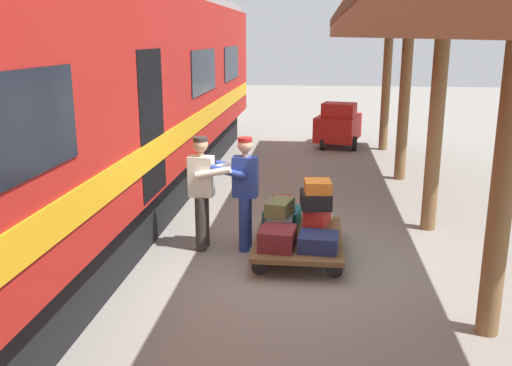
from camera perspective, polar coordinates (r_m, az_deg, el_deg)
name	(u,v)px	position (r m, az deg, el deg)	size (l,w,h in m)	color
ground_plane	(304,263)	(8.07, 4.86, -8.10)	(60.00, 60.00, 0.00)	gray
platform_canopy	(469,22)	(7.67, 20.75, 14.98)	(3.20, 17.94, 3.56)	brown
train_car	(47,114)	(8.39, -20.43, 6.54)	(3.02, 20.77, 4.00)	#B21E19
luggage_cart	(299,239)	(8.27, 4.38, -5.64)	(1.25, 1.92, 0.29)	brown
suitcase_navy_fabric	(319,242)	(7.72, 6.36, -5.97)	(0.52, 0.48, 0.22)	navy
suitcase_slate_roller	(280,225)	(8.22, 2.45, -4.32)	(0.37, 0.54, 0.30)	#4C515B
suitcase_cream_canvas	(319,220)	(8.73, 6.36, -3.74)	(0.37, 0.57, 0.16)	beige
suitcase_brown_leather	(319,231)	(8.22, 6.36, -4.82)	(0.41, 0.51, 0.18)	brown
suitcase_maroon_trunk	(277,238)	(7.73, 2.18, -5.64)	(0.47, 0.52, 0.28)	maroon
suitcase_teal_softside	(282,216)	(8.73, 2.68, -3.37)	(0.52, 0.55, 0.24)	#1E666B
suitcase_red_plastic	(317,215)	(8.18, 6.24, -3.28)	(0.30, 0.51, 0.26)	#AD231E
suitcase_black_hardshell	(316,200)	(8.08, 6.09, -1.69)	(0.42, 0.48, 0.23)	black
suitcase_burgundy_valise	(283,203)	(8.69, 2.79, -2.07)	(0.31, 0.52, 0.15)	maroon
suitcase_olive_duffel	(280,208)	(8.17, 2.42, -2.51)	(0.31, 0.52, 0.22)	brown
suitcase_orange_carryall	(318,186)	(8.01, 6.28, -0.35)	(0.37, 0.40, 0.17)	#CC6B23
porter_in_overalls	(244,189)	(8.29, -1.23, -0.66)	(0.68, 0.45, 1.70)	navy
porter_by_door	(203,189)	(8.34, -5.41, -0.62)	(0.68, 0.45, 1.70)	#332D28
baggage_tug	(338,125)	(16.52, 8.33, 5.82)	(1.46, 1.91, 1.30)	#B21E19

